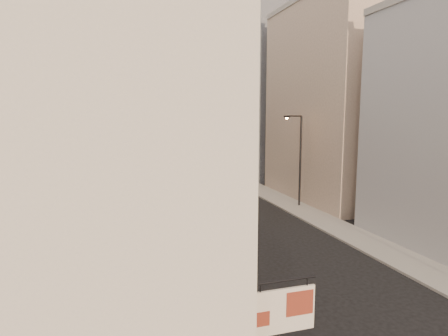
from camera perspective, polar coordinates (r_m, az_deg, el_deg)
sidewalk_left at (r=60.23m, az=-13.16°, el=-0.62°), size 3.00×140.00×0.15m
sidewalk_right at (r=62.40m, az=-1.17°, el=-0.13°), size 3.00×140.00×0.15m
near_building_left at (r=13.77m, az=-19.71°, el=-3.79°), size 8.30×23.04×12.30m
left_bldg_beige at (r=30.55m, az=-20.31°, el=6.05°), size 8.00×12.00×16.00m
left_bldg_grey at (r=46.54m, az=-19.30°, el=9.00°), size 8.00×16.00×20.00m
left_bldg_tan at (r=64.51m, az=-18.61°, el=7.24°), size 8.00×18.00×17.00m
left_bldg_wingrid at (r=84.57m, az=-18.35°, el=9.66°), size 8.00×20.00×24.00m
right_bldg_beige at (r=41.06m, az=16.13°, el=9.34°), size 8.00×16.00×20.00m
right_bldg_wingrid at (r=59.01m, az=5.41°, el=11.96°), size 8.00×20.00×26.00m
highrise at (r=88.83m, az=2.07°, el=18.81°), size 21.00×23.00×51.20m
clock_tower at (r=97.35m, az=-11.68°, el=12.92°), size 14.00×14.00×44.90m
white_tower at (r=85.52m, az=-3.19°, el=14.45°), size 8.00×8.00×41.50m
streetlamp_mid at (r=36.40m, az=11.32°, el=1.90°), size 2.23×0.91×8.81m
traffic_light_left at (r=41.97m, az=-12.45°, el=0.76°), size 0.63×0.60×5.00m
traffic_light_right at (r=53.47m, az=1.92°, el=2.57°), size 0.74×0.74×5.00m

